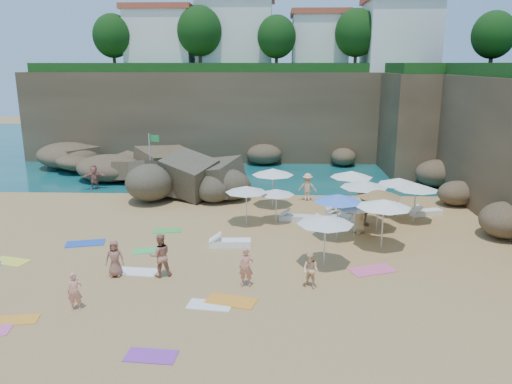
{
  "coord_description": "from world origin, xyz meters",
  "views": [
    {
      "loc": [
        3.08,
        -23.13,
        8.77
      ],
      "look_at": [
        2.0,
        3.0,
        2.0
      ],
      "focal_mm": 35.0,
      "sensor_mm": 36.0,
      "label": 1
    }
  ],
  "objects_px": {
    "parasol_0": "(273,172)",
    "lounger_0": "(297,218)",
    "parasol_1": "(276,192)",
    "person_stand_1": "(160,255)",
    "rock_outcrop": "(185,198)",
    "person_stand_4": "(358,215)",
    "person_stand_2": "(308,187)",
    "person_stand_0": "(75,291)",
    "person_stand_3": "(366,209)",
    "parasol_2": "(351,174)",
    "person_stand_5": "(94,177)",
    "flag_pole": "(152,154)"
  },
  "relations": [
    {
      "from": "parasol_0",
      "to": "lounger_0",
      "type": "distance_m",
      "value": 3.75
    },
    {
      "from": "parasol_1",
      "to": "person_stand_1",
      "type": "relative_size",
      "value": 1.09
    },
    {
      "from": "rock_outcrop",
      "to": "lounger_0",
      "type": "xyz_separation_m",
      "value": [
        7.27,
        -4.58,
        0.15
      ]
    },
    {
      "from": "lounger_0",
      "to": "person_stand_4",
      "type": "relative_size",
      "value": 1.02
    },
    {
      "from": "person_stand_2",
      "to": "person_stand_4",
      "type": "relative_size",
      "value": 0.95
    },
    {
      "from": "person_stand_0",
      "to": "person_stand_3",
      "type": "distance_m",
      "value": 16.04
    },
    {
      "from": "rock_outcrop",
      "to": "parasol_0",
      "type": "relative_size",
      "value": 2.68
    },
    {
      "from": "lounger_0",
      "to": "parasol_2",
      "type": "bearing_deg",
      "value": 42.52
    },
    {
      "from": "person_stand_3",
      "to": "person_stand_4",
      "type": "height_order",
      "value": "person_stand_4"
    },
    {
      "from": "person_stand_2",
      "to": "person_stand_0",
      "type": "bearing_deg",
      "value": 66.31
    },
    {
      "from": "person_stand_4",
      "to": "person_stand_5",
      "type": "height_order",
      "value": "person_stand_4"
    },
    {
      "from": "rock_outcrop",
      "to": "flag_pole",
      "type": "distance_m",
      "value": 4.26
    },
    {
      "from": "parasol_0",
      "to": "person_stand_0",
      "type": "distance_m",
      "value": 15.62
    },
    {
      "from": "lounger_0",
      "to": "person_stand_0",
      "type": "distance_m",
      "value": 13.96
    },
    {
      "from": "flag_pole",
      "to": "person_stand_1",
      "type": "bearing_deg",
      "value": -75.17
    },
    {
      "from": "parasol_1",
      "to": "lounger_0",
      "type": "bearing_deg",
      "value": 16.68
    },
    {
      "from": "parasol_0",
      "to": "lounger_0",
      "type": "height_order",
      "value": "parasol_0"
    },
    {
      "from": "flag_pole",
      "to": "parasol_0",
      "type": "height_order",
      "value": "flag_pole"
    },
    {
      "from": "parasol_1",
      "to": "person_stand_1",
      "type": "xyz_separation_m",
      "value": [
        -4.86,
        -7.64,
        -0.84
      ]
    },
    {
      "from": "flag_pole",
      "to": "parasol_0",
      "type": "xyz_separation_m",
      "value": [
        8.52,
        -3.92,
        -0.32
      ]
    },
    {
      "from": "parasol_2",
      "to": "person_stand_4",
      "type": "relative_size",
      "value": 1.35
    },
    {
      "from": "flag_pole",
      "to": "person_stand_4",
      "type": "distance_m",
      "value": 15.78
    },
    {
      "from": "person_stand_0",
      "to": "person_stand_3",
      "type": "relative_size",
      "value": 0.78
    },
    {
      "from": "parasol_0",
      "to": "person_stand_2",
      "type": "bearing_deg",
      "value": 34.26
    },
    {
      "from": "lounger_0",
      "to": "person_stand_4",
      "type": "distance_m",
      "value": 3.81
    },
    {
      "from": "parasol_1",
      "to": "parasol_2",
      "type": "height_order",
      "value": "parasol_2"
    },
    {
      "from": "lounger_0",
      "to": "person_stand_4",
      "type": "height_order",
      "value": "person_stand_4"
    },
    {
      "from": "parasol_1",
      "to": "parasol_2",
      "type": "bearing_deg",
      "value": 30.68
    },
    {
      "from": "parasol_1",
      "to": "person_stand_4",
      "type": "bearing_deg",
      "value": -20.11
    },
    {
      "from": "rock_outcrop",
      "to": "parasol_0",
      "type": "xyz_separation_m",
      "value": [
        5.87,
        -1.81,
        2.26
      ]
    },
    {
      "from": "person_stand_2",
      "to": "person_stand_3",
      "type": "bearing_deg",
      "value": 127.61
    },
    {
      "from": "lounger_0",
      "to": "rock_outcrop",
      "type": "bearing_deg",
      "value": 155.46
    },
    {
      "from": "parasol_2",
      "to": "person_stand_3",
      "type": "relative_size",
      "value": 1.4
    },
    {
      "from": "person_stand_5",
      "to": "lounger_0",
      "type": "bearing_deg",
      "value": -44.79
    },
    {
      "from": "person_stand_4",
      "to": "lounger_0",
      "type": "bearing_deg",
      "value": -163.52
    },
    {
      "from": "person_stand_3",
      "to": "person_stand_5",
      "type": "xyz_separation_m",
      "value": [
        -17.98,
        7.53,
        -0.03
      ]
    },
    {
      "from": "lounger_0",
      "to": "person_stand_2",
      "type": "height_order",
      "value": "person_stand_2"
    },
    {
      "from": "parasol_2",
      "to": "lounger_0",
      "type": "relative_size",
      "value": 1.32
    },
    {
      "from": "flag_pole",
      "to": "parasol_1",
      "type": "height_order",
      "value": "flag_pole"
    },
    {
      "from": "rock_outcrop",
      "to": "parasol_2",
      "type": "relative_size",
      "value": 2.69
    },
    {
      "from": "flag_pole",
      "to": "person_stand_3",
      "type": "relative_size",
      "value": 2.19
    },
    {
      "from": "parasol_2",
      "to": "person_stand_4",
      "type": "distance_m",
      "value": 4.49
    },
    {
      "from": "person_stand_1",
      "to": "parasol_2",
      "type": "bearing_deg",
      "value": -153.17
    },
    {
      "from": "parasol_1",
      "to": "person_stand_5",
      "type": "distance_m",
      "value": 14.87
    },
    {
      "from": "parasol_1",
      "to": "person_stand_0",
      "type": "distance_m",
      "value": 13.01
    },
    {
      "from": "flag_pole",
      "to": "rock_outcrop",
      "type": "bearing_deg",
      "value": -38.51
    },
    {
      "from": "parasol_0",
      "to": "lounger_0",
      "type": "relative_size",
      "value": 1.32
    },
    {
      "from": "rock_outcrop",
      "to": "parasol_1",
      "type": "height_order",
      "value": "parasol_1"
    },
    {
      "from": "parasol_0",
      "to": "person_stand_3",
      "type": "height_order",
      "value": "parasol_0"
    },
    {
      "from": "parasol_1",
      "to": "parasol_2",
      "type": "relative_size",
      "value": 0.79
    }
  ]
}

